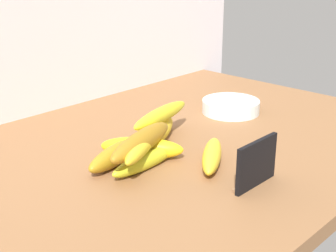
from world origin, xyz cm
name	(u,v)px	position (x,y,z in cm)	size (l,w,h in cm)	color
counter_top	(178,150)	(0.00, 0.00, 1.50)	(110.00, 76.00, 3.00)	brown
chalkboard_sign	(256,165)	(-5.45, -22.90, 6.86)	(11.00, 1.80, 8.40)	black
fruit_bowl	(231,106)	(24.14, 4.09, 4.61)	(14.27, 14.27, 3.22)	silver
banana_0	(160,131)	(-0.96, 4.40, 4.96)	(16.22, 3.92, 3.92)	yellow
banana_1	(142,148)	(-10.71, 0.09, 5.14)	(16.46, 4.28, 4.28)	yellow
banana_2	(146,160)	(-13.45, -4.03, 4.62)	(17.41, 3.24, 3.24)	gold
banana_3	(212,155)	(-3.54, -11.79, 4.75)	(16.26, 3.49, 3.49)	yellow
banana_4	(117,154)	(-15.76, 1.51, 5.01)	(17.08, 4.02, 4.02)	#A47C1A
banana_5	(161,115)	(-0.90, 4.21, 8.55)	(19.73, 3.25, 3.25)	gold
banana_6	(141,142)	(-13.87, -3.24, 8.28)	(20.21, 4.07, 4.07)	#9D6E1A
banana_7	(144,143)	(-13.22, -3.22, 7.90)	(20.10, 3.31, 3.31)	yellow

